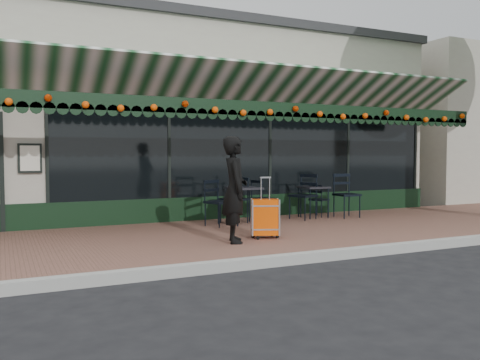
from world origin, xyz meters
name	(u,v)px	position (x,y,z in m)	size (l,w,h in m)	color
ground	(315,260)	(0.00, 0.00, 0.00)	(80.00, 80.00, 0.00)	black
sidewalk	(254,236)	(0.00, 2.00, 0.07)	(18.00, 4.00, 0.15)	brown
curb	(318,256)	(0.00, -0.08, 0.07)	(18.00, 0.16, 0.15)	#9E9E99
restaurant_building	(162,130)	(0.00, 7.84, 2.27)	(12.00, 9.60, 4.50)	#ABA194
neighbor_building_right	(477,133)	(13.00, 8.00, 2.40)	(12.00, 8.00, 4.80)	#B7B3A1
woman	(235,189)	(-0.79, 1.13, 1.01)	(0.63, 0.41, 1.71)	black
suitcase	(265,218)	(-0.15, 1.28, 0.50)	(0.51, 0.40, 1.03)	#EB4E07
cafe_table_a	(313,190)	(2.14, 3.28, 0.78)	(0.57, 0.57, 0.70)	black
cafe_table_b	(244,191)	(0.27, 3.00, 0.83)	(0.61, 0.61, 0.76)	black
chair_a_left	(303,196)	(1.79, 3.16, 0.65)	(0.50, 0.50, 1.00)	black
chair_a_right	(319,200)	(2.38, 3.40, 0.52)	(0.37, 0.37, 0.75)	black
chair_a_front	(347,195)	(2.83, 2.97, 0.65)	(0.50, 0.50, 1.00)	black
chair_b_left	(234,200)	(0.15, 3.22, 0.63)	(0.48, 0.48, 0.96)	black
chair_b_right	(264,199)	(0.98, 3.47, 0.59)	(0.44, 0.44, 0.88)	black
chair_b_front	(219,203)	(-0.30, 2.96, 0.61)	(0.46, 0.46, 0.93)	black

